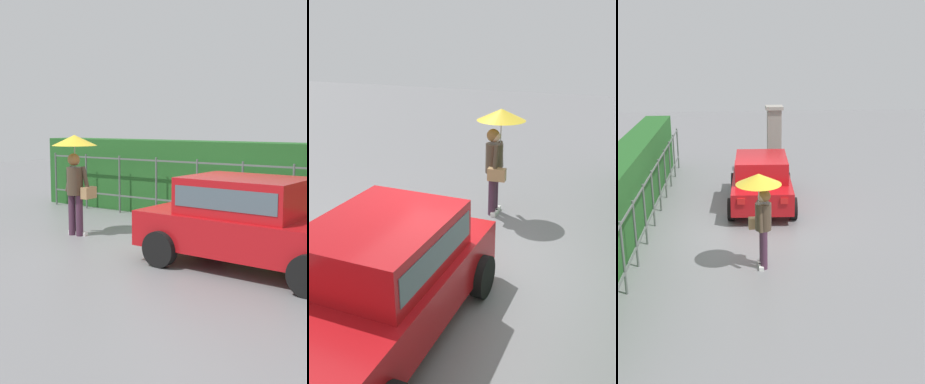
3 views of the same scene
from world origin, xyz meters
The scene contains 5 objects.
ground_plane centered at (0.00, 0.00, 0.00)m, with size 40.00×40.00×0.00m, color slate.
car centered at (1.41, -0.40, 0.80)m, with size 3.79×1.97×1.48m.
pedestrian centered at (-2.63, -0.16, 1.54)m, with size 0.94×0.94×2.10m.
fence_section centered at (-0.06, 2.47, 0.82)m, with size 11.72×0.05×1.50m.
hedge_row centered at (-0.06, 3.19, 0.95)m, with size 12.67×0.90×1.90m, color #235B23.
Camera 1 is at (4.80, -7.99, 2.35)m, focal length 48.13 mm.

